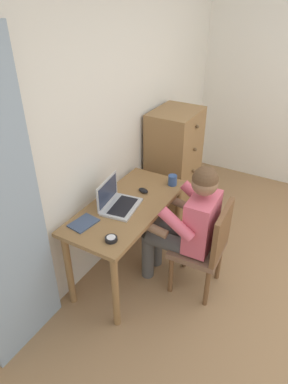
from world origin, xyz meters
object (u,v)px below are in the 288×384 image
Objects in this scene: desk_clock at (111,239)px; computer_mouse at (143,191)px; notebook_pad at (84,223)px; coffee_mug at (173,180)px; desk at (128,216)px; laptop at (117,201)px; person_seated at (187,221)px; chair at (206,245)px; dresser at (174,166)px.

computer_mouse is at bearing 10.75° from desk_clock.
coffee_mug is at bearing -13.52° from notebook_pad.
desk is 0.19m from laptop.
desk is 1.01× the size of person_seated.
desk is 0.69m from chair.
desk_clock is at bearing -171.63° from dresser.
desk_clock reaches higher than notebook_pad.
coffee_mug is (0.93, -0.03, 0.03)m from desk_clock.
dresser reaches higher than desk.
desk is at bearing -40.75° from laptop.
desk_clock is 0.30m from notebook_pad.
computer_mouse is 0.65m from notebook_pad.
computer_mouse is at bearing 146.03° from coffee_mug.
desk is 0.49m from desk_clock.
computer_mouse is at bearing -7.58° from notebook_pad.
chair is at bearing -87.67° from person_seated.
desk is 13.32× the size of desk_clock.
person_seated is 11.82× the size of computer_mouse.
person_seated is 9.85× the size of coffee_mug.
laptop is (-1.12, -0.02, 0.18)m from dresser.
desk is 9.99× the size of coffee_mug.
chair is 0.26m from person_seated.
person_seated reaches higher than desk_clock.
desk_clock is at bearing 138.95° from chair.
person_seated reaches higher than notebook_pad.
desk_clock is (-1.49, -0.22, 0.15)m from dresser.
laptop is 0.34m from notebook_pad.
person_seated is at bearing -138.46° from coffee_mug.
notebook_pad is at bearing 176.97° from dresser.
dresser reaches higher than notebook_pad.
laptop reaches higher than desk.
person_seated is (-0.91, -0.56, 0.05)m from dresser.
desk_clock is 0.43× the size of notebook_pad.
notebook_pad is at bearing 123.41° from chair.
computer_mouse is (0.30, -0.07, -0.04)m from laptop.
laptop is (-0.21, 0.54, 0.14)m from person_seated.
dresser is 0.83m from computer_mouse.
computer_mouse is 0.48× the size of notebook_pad.
notebook_pad is 0.93m from coffee_mug.
person_seated is 0.83m from notebook_pad.
dresser is 3.31× the size of laptop.
notebook_pad is at bearing 159.16° from coffee_mug.
laptop is at bearing -8.72° from notebook_pad.
chair is (-0.90, -0.74, -0.14)m from dresser.
notebook_pad is at bearing -177.67° from computer_mouse.
computer_mouse is 0.83× the size of coffee_mug.
dresser is at bearing 39.35° from chair.
person_seated is 13.13× the size of desk_clock.
coffee_mug is (0.48, -0.18, 0.17)m from desk.
dresser is at bearing 4.09° from desk.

